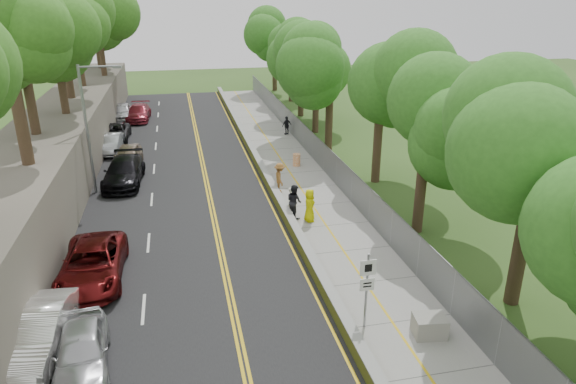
# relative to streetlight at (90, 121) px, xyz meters

# --- Properties ---
(ground) EXTENTS (140.00, 140.00, 0.00)m
(ground) POSITION_rel_streetlight_xyz_m (10.46, -14.00, -4.64)
(ground) COLOR #33511E
(ground) RESTS_ON ground
(road) EXTENTS (11.20, 66.00, 0.04)m
(road) POSITION_rel_streetlight_xyz_m (5.06, 1.00, -4.62)
(road) COLOR black
(road) RESTS_ON ground
(sidewalk) EXTENTS (4.20, 66.00, 0.05)m
(sidewalk) POSITION_rel_streetlight_xyz_m (13.01, 1.00, -4.61)
(sidewalk) COLOR gray
(sidewalk) RESTS_ON ground
(jersey_barrier) EXTENTS (0.42, 66.00, 0.60)m
(jersey_barrier) POSITION_rel_streetlight_xyz_m (10.71, 1.00, -4.34)
(jersey_barrier) COLOR #B1C628
(jersey_barrier) RESTS_ON ground
(rock_embankment) EXTENTS (5.00, 66.00, 4.00)m
(rock_embankment) POSITION_rel_streetlight_xyz_m (-3.04, 1.00, -2.64)
(rock_embankment) COLOR #595147
(rock_embankment) RESTS_ON ground
(chainlink_fence) EXTENTS (0.04, 66.00, 2.00)m
(chainlink_fence) POSITION_rel_streetlight_xyz_m (15.11, 1.00, -3.64)
(chainlink_fence) COLOR slate
(chainlink_fence) RESTS_ON ground
(trees_embankment) EXTENTS (6.40, 66.00, 13.00)m
(trees_embankment) POSITION_rel_streetlight_xyz_m (-2.54, 1.00, 5.86)
(trees_embankment) COLOR #418724
(trees_embankment) RESTS_ON rock_embankment
(trees_fenceside) EXTENTS (7.00, 66.00, 14.00)m
(trees_fenceside) POSITION_rel_streetlight_xyz_m (17.46, 1.00, 2.36)
(trees_fenceside) COLOR #3C8527
(trees_fenceside) RESTS_ON ground
(streetlight) EXTENTS (2.52, 0.22, 8.00)m
(streetlight) POSITION_rel_streetlight_xyz_m (0.00, 0.00, 0.00)
(streetlight) COLOR gray
(streetlight) RESTS_ON ground
(signpost) EXTENTS (0.62, 0.09, 3.10)m
(signpost) POSITION_rel_streetlight_xyz_m (11.51, -17.02, -2.68)
(signpost) COLOR gray
(signpost) RESTS_ON sidewalk
(construction_barrel) EXTENTS (0.55, 0.55, 0.90)m
(construction_barrel) POSITION_rel_streetlight_xyz_m (13.46, 2.45, -4.14)
(construction_barrel) COLOR #F46000
(construction_barrel) RESTS_ON sidewalk
(concrete_block) EXTENTS (1.28, 1.04, 0.78)m
(concrete_block) POSITION_rel_streetlight_xyz_m (13.66, -18.00, -4.20)
(concrete_block) COLOR gray
(concrete_block) RESTS_ON sidewalk
(car_0) EXTENTS (2.15, 4.43, 1.46)m
(car_0) POSITION_rel_streetlight_xyz_m (1.46, -17.15, -3.87)
(car_0) COLOR #B3B3B7
(car_0) RESTS_ON road
(car_1) EXTENTS (2.08, 4.98, 1.60)m
(car_1) POSITION_rel_streetlight_xyz_m (-0.14, -15.98, -3.80)
(car_1) COLOR white
(car_1) RESTS_ON road
(car_2) EXTENTS (2.67, 5.68, 1.57)m
(car_2) POSITION_rel_streetlight_xyz_m (1.06, -11.21, -3.82)
(car_2) COLOR #530D0D
(car_2) RESTS_ON road
(car_3) EXTENTS (2.70, 5.84, 1.65)m
(car_3) POSITION_rel_streetlight_xyz_m (1.46, 1.27, -3.77)
(car_3) COLOR black
(car_3) RESTS_ON road
(car_4) EXTENTS (2.07, 4.57, 1.52)m
(car_4) POSITION_rel_streetlight_xyz_m (1.46, 5.05, -3.84)
(car_4) COLOR gray
(car_4) RESTS_ON road
(car_5) EXTENTS (1.76, 4.41, 1.43)m
(car_5) POSITION_rel_streetlight_xyz_m (-0.14, 8.97, -3.89)
(car_5) COLOR #ACB0B4
(car_5) RESTS_ON road
(car_6) EXTENTS (2.41, 4.96, 1.36)m
(car_6) POSITION_rel_streetlight_xyz_m (-0.11, 12.63, -3.92)
(car_6) COLOR black
(car_6) RESTS_ON road
(car_7) EXTENTS (2.43, 5.34, 1.52)m
(car_7) POSITION_rel_streetlight_xyz_m (1.46, 19.93, -3.84)
(car_7) COLOR maroon
(car_7) RESTS_ON road
(car_8) EXTENTS (2.12, 4.93, 1.66)m
(car_8) POSITION_rel_streetlight_xyz_m (-0.14, 20.28, -3.77)
(car_8) COLOR silver
(car_8) RESTS_ON road
(painter_0) EXTENTS (0.63, 0.93, 1.86)m
(painter_0) POSITION_rel_streetlight_xyz_m (11.91, -7.19, -3.66)
(painter_0) COLOR #C9CA04
(painter_0) RESTS_ON sidewalk
(painter_1) EXTENTS (0.49, 0.63, 1.52)m
(painter_1) POSITION_rel_streetlight_xyz_m (11.21, -5.79, -3.83)
(painter_1) COLOR white
(painter_1) RESTS_ON sidewalk
(painter_2) EXTENTS (1.02, 1.14, 1.93)m
(painter_2) POSITION_rel_streetlight_xyz_m (11.21, -6.50, -3.62)
(painter_2) COLOR black
(painter_2) RESTS_ON sidewalk
(painter_3) EXTENTS (0.74, 1.25, 1.90)m
(painter_3) POSITION_rel_streetlight_xyz_m (11.21, -2.44, -3.64)
(painter_3) COLOR #955F2A
(painter_3) RESTS_ON sidewalk
(person_far) EXTENTS (1.04, 0.76, 1.64)m
(person_far) POSITION_rel_streetlight_xyz_m (14.66, 11.34, -3.77)
(person_far) COLOR black
(person_far) RESTS_ON sidewalk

